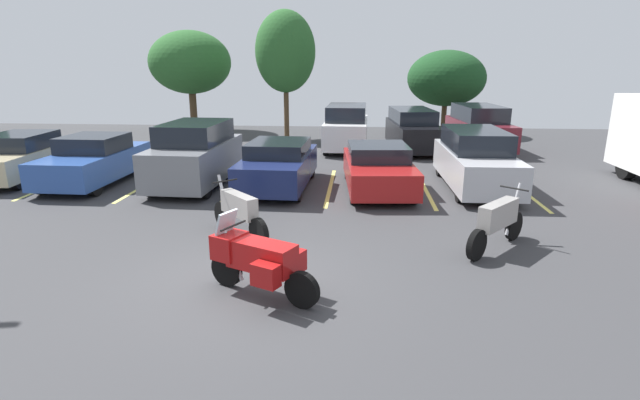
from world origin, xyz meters
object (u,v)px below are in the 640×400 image
at_px(car_grey, 195,155).
at_px(car_red, 378,168).
at_px(motorcycle_second, 239,211).
at_px(car_far_black, 413,130).
at_px(car_navy, 279,165).
at_px(motorcycle_touring, 257,259).
at_px(car_far_maroon, 479,128).
at_px(motorcycle_third, 498,221).
at_px(car_champagne, 20,157).
at_px(car_silver, 475,160).
at_px(car_far_white, 346,127).
at_px(car_blue, 94,161).

distance_m(car_grey, car_red, 5.75).
height_order(motorcycle_second, car_far_black, car_far_black).
relative_size(motorcycle_second, car_far_black, 0.36).
xyz_separation_m(car_navy, car_far_black, (4.86, 7.19, 0.18)).
distance_m(car_red, car_far_black, 7.45).
distance_m(motorcycle_touring, car_far_maroon, 16.47).
relative_size(motorcycle_third, car_champagne, 0.40).
bearing_deg(car_navy, car_grey, 177.21).
height_order(car_champagne, car_silver, car_silver).
xyz_separation_m(motorcycle_second, car_champagne, (-8.68, 5.08, 0.15)).
xyz_separation_m(car_grey, car_far_white, (4.58, 7.15, 0.01)).
bearing_deg(motorcycle_touring, car_red, 72.82).
xyz_separation_m(car_grey, car_far_black, (7.52, 7.06, -0.06)).
height_order(car_blue, car_silver, car_silver).
xyz_separation_m(car_grey, car_navy, (2.67, -0.13, -0.25)).
bearing_deg(car_red, motorcycle_third, -64.23).
distance_m(motorcycle_touring, car_far_white, 14.61).
distance_m(car_red, car_far_maroon, 9.02).
bearing_deg(car_far_maroon, motorcycle_touring, -115.13).
relative_size(car_red, car_far_white, 0.97).
relative_size(motorcycle_touring, car_silver, 0.41).
bearing_deg(motorcycle_third, car_navy, 138.11).
distance_m(car_blue, car_red, 9.09).
bearing_deg(car_far_maroon, car_silver, -103.68).
bearing_deg(car_navy, car_far_black, 55.97).
xyz_separation_m(motorcycle_touring, car_silver, (5.25, 7.76, 0.23)).
xyz_separation_m(car_champagne, car_navy, (8.85, -0.58, -0.01)).
distance_m(car_blue, car_far_white, 10.69).
bearing_deg(car_far_maroon, motorcycle_third, -101.09).
distance_m(car_champagne, car_far_black, 15.22).
relative_size(car_champagne, car_far_white, 0.96).
relative_size(car_champagne, car_grey, 1.02).
height_order(motorcycle_second, car_far_white, car_far_white).
bearing_deg(car_far_white, car_navy, -104.70).
xyz_separation_m(car_far_white, car_far_black, (2.95, -0.09, -0.07)).
height_order(motorcycle_touring, car_champagne, car_champagne).
relative_size(car_grey, car_far_white, 0.94).
xyz_separation_m(car_red, car_far_white, (-1.16, 7.32, 0.31)).
bearing_deg(car_red, car_grey, 178.33).
relative_size(car_blue, car_far_white, 0.93).
height_order(motorcycle_second, car_silver, car_silver).
relative_size(motorcycle_third, car_grey, 0.41).
height_order(motorcycle_touring, car_far_white, car_far_white).
height_order(car_grey, car_red, car_grey).
xyz_separation_m(motorcycle_second, car_red, (3.23, 4.46, 0.08)).
relative_size(motorcycle_third, car_red, 0.40).
bearing_deg(car_far_maroon, car_far_white, -176.73).
bearing_deg(car_silver, motorcycle_second, -141.50).
bearing_deg(car_silver, car_far_maroon, 76.32).
relative_size(motorcycle_third, car_far_maroon, 0.36).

